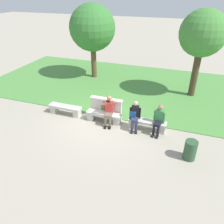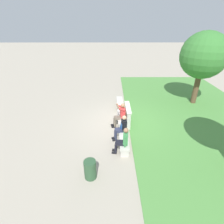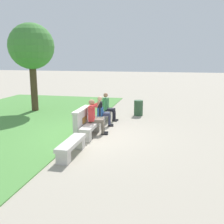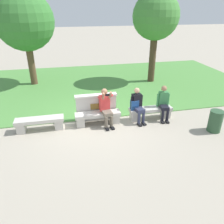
{
  "view_description": "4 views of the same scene",
  "coord_description": "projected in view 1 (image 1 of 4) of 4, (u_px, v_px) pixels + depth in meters",
  "views": [
    {
      "loc": [
        3.17,
        -7.88,
        5.37
      ],
      "look_at": [
        0.53,
        -0.39,
        0.81
      ],
      "focal_mm": 35.0,
      "sensor_mm": 36.0,
      "label": 1
    },
    {
      "loc": [
        8.33,
        -0.55,
        5.09
      ],
      "look_at": [
        0.26,
        -0.52,
        0.84
      ],
      "focal_mm": 28.0,
      "sensor_mm": 36.0,
      "label": 2
    },
    {
      "loc": [
        -8.92,
        -2.75,
        2.9
      ],
      "look_at": [
        -0.02,
        -0.8,
        0.94
      ],
      "focal_mm": 42.0,
      "sensor_mm": 36.0,
      "label": 3
    },
    {
      "loc": [
        -0.96,
        -6.86,
        3.87
      ],
      "look_at": [
        0.38,
        -0.65,
        0.75
      ],
      "focal_mm": 35.0,
      "sensor_mm": 36.0,
      "label": 4
    }
  ],
  "objects": [
    {
      "name": "ground_plane",
      "position": [
        104.0,
        121.0,
        10.03
      ],
      "size": [
        80.0,
        80.0,
        0.0
      ],
      "primitive_type": "plane",
      "color": "#A89E8C"
    },
    {
      "name": "grass_strip",
      "position": [
        129.0,
        86.0,
        13.61
      ],
      "size": [
        17.59,
        8.0,
        0.03
      ],
      "primitive_type": "cube",
      "color": "#518E42",
      "rests_on": "ground"
    },
    {
      "name": "bench_main",
      "position": [
        65.0,
        109.0,
        10.46
      ],
      "size": [
        1.61,
        0.4,
        0.45
      ],
      "color": "beige",
      "rests_on": "ground"
    },
    {
      "name": "bench_near",
      "position": [
        104.0,
        116.0,
        9.89
      ],
      "size": [
        1.61,
        0.4,
        0.45
      ],
      "color": "beige",
      "rests_on": "ground"
    },
    {
      "name": "bench_mid",
      "position": [
        147.0,
        124.0,
        9.31
      ],
      "size": [
        1.61,
        0.4,
        0.45
      ],
      "color": "beige",
      "rests_on": "ground"
    },
    {
      "name": "backrest_wall_with_plaque",
      "position": [
        106.0,
        108.0,
        10.05
      ],
      "size": [
        1.51,
        0.24,
        1.01
      ],
      "color": "beige",
      "rests_on": "ground"
    },
    {
      "name": "person_photographer",
      "position": [
        109.0,
        109.0,
        9.52
      ],
      "size": [
        0.51,
        0.76,
        1.32
      ],
      "color": "black",
      "rests_on": "ground"
    },
    {
      "name": "person_distant",
      "position": [
        135.0,
        115.0,
        9.23
      ],
      "size": [
        0.48,
        0.72,
        1.26
      ],
      "color": "black",
      "rests_on": "ground"
    },
    {
      "name": "person_companion",
      "position": [
        159.0,
        119.0,
        8.94
      ],
      "size": [
        0.48,
        0.7,
        1.26
      ],
      "color": "black",
      "rests_on": "ground"
    },
    {
      "name": "backpack",
      "position": [
        133.0,
        115.0,
        9.33
      ],
      "size": [
        0.28,
        0.24,
        0.43
      ],
      "color": "#234C8C",
      "rests_on": "bench_mid"
    },
    {
      "name": "tree_behind_wall",
      "position": [
        203.0,
        34.0,
        10.78
      ],
      "size": [
        2.33,
        2.33,
        4.55
      ],
      "color": "#4C3826",
      "rests_on": "ground"
    },
    {
      "name": "tree_left_background",
      "position": [
        92.0,
        28.0,
        13.41
      ],
      "size": [
        2.84,
        2.84,
        4.61
      ],
      "color": "brown",
      "rests_on": "ground"
    },
    {
      "name": "trash_bin",
      "position": [
        190.0,
        150.0,
        7.69
      ],
      "size": [
        0.44,
        0.44,
        0.75
      ],
      "primitive_type": "cylinder",
      "color": "#2D5133",
      "rests_on": "ground"
    }
  ]
}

